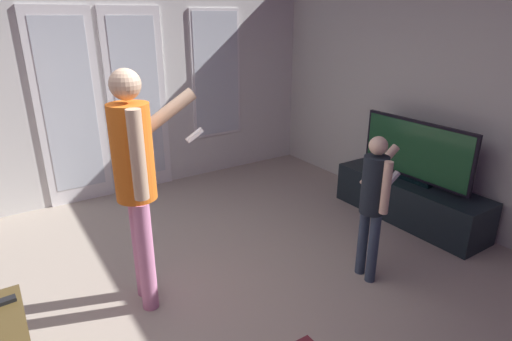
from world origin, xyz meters
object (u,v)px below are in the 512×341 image
Objects in this scene: flat_screen_tv at (416,152)px; person_child at (374,196)px; tv_stand at (409,200)px; person_adult at (137,172)px.

flat_screen_tv is 1.03× the size of person_child.
flat_screen_tv is (-0.00, 0.00, 0.52)m from tv_stand.
tv_stand is at bearing -4.51° from person_adult.
tv_stand is 1.34× the size of person_child.
person_adult is at bearing 175.57° from flat_screen_tv.
person_child reaches higher than tv_stand.
flat_screen_tv is 0.72× the size of person_adult.
person_child is (1.56, -0.68, -0.31)m from person_adult.
person_child reaches higher than flat_screen_tv.
person_child is at bearing -23.51° from person_adult.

